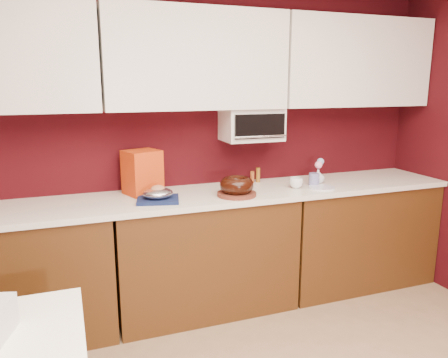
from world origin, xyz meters
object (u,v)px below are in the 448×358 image
bundt_cake (237,185)px  toaster_oven (251,124)px  flower_vase (318,175)px  pandoro_box (142,172)px  foil_ham_nest (158,193)px  coffee_mug (296,182)px  blue_jar (314,179)px

bundt_cake → toaster_oven: bearing=51.8°
flower_vase → toaster_oven: bearing=163.8°
flower_vase → bundt_cake: bearing=-168.4°
pandoro_box → foil_ham_nest: bearing=-96.0°
coffee_mug → flower_vase: size_ratio=0.78×
pandoro_box → blue_jar: (1.31, -0.19, -0.11)m
foil_ham_nest → coffee_mug: 1.07m
toaster_oven → pandoro_box: bearing=-178.9°
blue_jar → bundt_cake: bearing=-171.9°
toaster_oven → foil_ham_nest: size_ratio=2.18×
bundt_cake → flower_vase: size_ratio=1.93×
foil_ham_nest → flower_vase: 1.33m
pandoro_box → flower_vase: 1.39m
pandoro_box → coffee_mug: pandoro_box is taller
foil_ham_nest → flower_vase: flower_vase is taller
toaster_oven → blue_jar: size_ratio=4.65×
blue_jar → pandoro_box: bearing=171.6°
foil_ham_nest → pandoro_box: bearing=104.0°
foil_ham_nest → coffee_mug: coffee_mug is taller
blue_jar → flower_vase: size_ratio=0.77×
foil_ham_nest → blue_jar: 1.25m
bundt_cake → foil_ham_nest: (-0.56, 0.05, -0.02)m
bundt_cake → flower_vase: bundt_cake is taller
bundt_cake → foil_ham_nest: bearing=174.6°
coffee_mug → pandoro_box: bearing=168.6°
toaster_oven → bundt_cake: size_ratio=1.86×
bundt_cake → foil_ham_nest: 0.56m
bundt_cake → coffee_mug: 0.52m
blue_jar → flower_vase: 0.09m
foil_ham_nest → coffee_mug: (1.07, 0.01, -0.01)m
coffee_mug → flower_vase: bearing=20.2°
coffee_mug → flower_vase: (0.25, 0.09, 0.01)m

